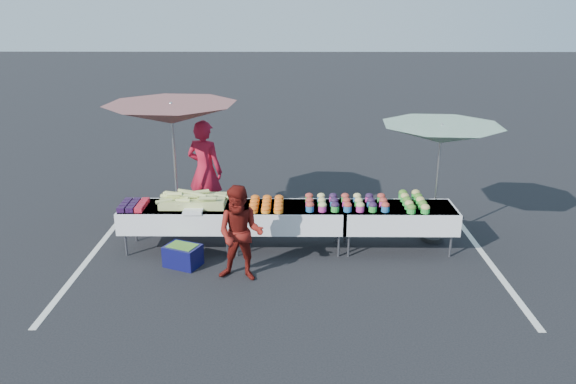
{
  "coord_description": "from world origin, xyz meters",
  "views": [
    {
      "loc": [
        0.07,
        -8.59,
        3.9
      ],
      "look_at": [
        0.0,
        0.0,
        1.0
      ],
      "focal_mm": 35.0,
      "sensor_mm": 36.0,
      "label": 1
    }
  ],
  "objects_px": {
    "table_center": "(288,216)",
    "umbrella_left": "(171,115)",
    "vendor": "(205,171)",
    "storage_bin": "(183,255)",
    "table_left": "(179,216)",
    "customer": "(240,234)",
    "umbrella_right": "(441,135)",
    "table_right": "(398,216)"
  },
  "relations": [
    {
      "from": "table_center",
      "to": "vendor",
      "type": "distance_m",
      "value": 2.1
    },
    {
      "from": "table_left",
      "to": "storage_bin",
      "type": "bearing_deg",
      "value": -75.55
    },
    {
      "from": "umbrella_right",
      "to": "storage_bin",
      "type": "bearing_deg",
      "value": -165.74
    },
    {
      "from": "table_left",
      "to": "table_right",
      "type": "bearing_deg",
      "value": 0.0
    },
    {
      "from": "umbrella_left",
      "to": "umbrella_right",
      "type": "xyz_separation_m",
      "value": [
        4.48,
        -0.4,
        -0.25
      ]
    },
    {
      "from": "table_center",
      "to": "table_right",
      "type": "xyz_separation_m",
      "value": [
        1.8,
        0.0,
        0.0
      ]
    },
    {
      "from": "vendor",
      "to": "umbrella_right",
      "type": "height_order",
      "value": "umbrella_right"
    },
    {
      "from": "umbrella_left",
      "to": "table_right",
      "type": "bearing_deg",
      "value": -11.95
    },
    {
      "from": "table_right",
      "to": "customer",
      "type": "xyz_separation_m",
      "value": [
        -2.48,
        -1.08,
        0.14
      ]
    },
    {
      "from": "customer",
      "to": "storage_bin",
      "type": "height_order",
      "value": "customer"
    },
    {
      "from": "umbrella_left",
      "to": "table_center",
      "type": "bearing_deg",
      "value": -21.99
    },
    {
      "from": "table_center",
      "to": "umbrella_right",
      "type": "distance_m",
      "value": 2.83
    },
    {
      "from": "vendor",
      "to": "umbrella_right",
      "type": "relative_size",
      "value": 0.75
    },
    {
      "from": "vendor",
      "to": "storage_bin",
      "type": "relative_size",
      "value": 3.0
    },
    {
      "from": "table_left",
      "to": "umbrella_left",
      "type": "height_order",
      "value": "umbrella_left"
    },
    {
      "from": "table_center",
      "to": "umbrella_left",
      "type": "xyz_separation_m",
      "value": [
        -1.98,
        0.8,
        1.52
      ]
    },
    {
      "from": "vendor",
      "to": "umbrella_left",
      "type": "height_order",
      "value": "umbrella_left"
    },
    {
      "from": "table_center",
      "to": "umbrella_left",
      "type": "relative_size",
      "value": 0.65
    },
    {
      "from": "vendor",
      "to": "customer",
      "type": "height_order",
      "value": "vendor"
    },
    {
      "from": "table_left",
      "to": "table_right",
      "type": "relative_size",
      "value": 1.0
    },
    {
      "from": "table_left",
      "to": "table_center",
      "type": "relative_size",
      "value": 1.0
    },
    {
      "from": "table_center",
      "to": "table_right",
      "type": "height_order",
      "value": "same"
    },
    {
      "from": "vendor",
      "to": "customer",
      "type": "relative_size",
      "value": 1.32
    },
    {
      "from": "vendor",
      "to": "umbrella_left",
      "type": "relative_size",
      "value": 0.67
    },
    {
      "from": "table_center",
      "to": "umbrella_left",
      "type": "distance_m",
      "value": 2.62
    },
    {
      "from": "table_left",
      "to": "table_center",
      "type": "height_order",
      "value": "same"
    },
    {
      "from": "table_left",
      "to": "table_center",
      "type": "bearing_deg",
      "value": 0.0
    },
    {
      "from": "umbrella_left",
      "to": "table_left",
      "type": "bearing_deg",
      "value": -77.26
    },
    {
      "from": "table_left",
      "to": "umbrella_left",
      "type": "xyz_separation_m",
      "value": [
        -0.18,
        0.8,
        1.52
      ]
    },
    {
      "from": "umbrella_right",
      "to": "storage_bin",
      "type": "height_order",
      "value": "umbrella_right"
    },
    {
      "from": "table_right",
      "to": "umbrella_left",
      "type": "height_order",
      "value": "umbrella_left"
    },
    {
      "from": "vendor",
      "to": "storage_bin",
      "type": "xyz_separation_m",
      "value": [
        -0.08,
        -2.02,
        -0.77
      ]
    },
    {
      "from": "table_right",
      "to": "umbrella_right",
      "type": "xyz_separation_m",
      "value": [
        0.7,
        0.4,
        1.27
      ]
    },
    {
      "from": "table_right",
      "to": "table_left",
      "type": "bearing_deg",
      "value": 180.0
    },
    {
      "from": "customer",
      "to": "storage_bin",
      "type": "bearing_deg",
      "value": 164.83
    },
    {
      "from": "table_center",
      "to": "vendor",
      "type": "bearing_deg",
      "value": 138.65
    },
    {
      "from": "table_right",
      "to": "customer",
      "type": "distance_m",
      "value": 2.71
    },
    {
      "from": "vendor",
      "to": "umbrella_left",
      "type": "distance_m",
      "value": 1.36
    },
    {
      "from": "table_center",
      "to": "customer",
      "type": "bearing_deg",
      "value": -122.2
    },
    {
      "from": "vendor",
      "to": "customer",
      "type": "xyz_separation_m",
      "value": [
        0.87,
        -2.45,
        -0.23
      ]
    },
    {
      "from": "table_center",
      "to": "table_left",
      "type": "bearing_deg",
      "value": 180.0
    },
    {
      "from": "table_right",
      "to": "table_center",
      "type": "bearing_deg",
      "value": 180.0
    }
  ]
}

